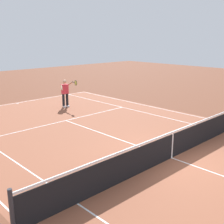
# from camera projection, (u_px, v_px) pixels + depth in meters

# --- Properties ---
(ground_plane) EXTENTS (60.00, 60.00, 0.00)m
(ground_plane) POSITION_uv_depth(u_px,v_px,m) (171.00, 158.00, 10.02)
(ground_plane) COLOR brown
(court_slab) EXTENTS (24.20, 11.40, 0.00)m
(court_slab) POSITION_uv_depth(u_px,v_px,m) (171.00, 158.00, 10.02)
(court_slab) COLOR #935138
(court_slab) RESTS_ON ground_plane
(court_line_markings) EXTENTS (23.85, 11.05, 0.01)m
(court_line_markings) POSITION_uv_depth(u_px,v_px,m) (171.00, 158.00, 10.01)
(court_line_markings) COLOR white
(court_line_markings) RESTS_ON ground_plane
(tennis_net) EXTENTS (0.10, 11.70, 1.08)m
(tennis_net) POSITION_uv_depth(u_px,v_px,m) (172.00, 145.00, 9.89)
(tennis_net) COLOR #2D2D33
(tennis_net) RESTS_ON ground_plane
(tennis_player_near) EXTENTS (1.13, 0.77, 1.70)m
(tennis_player_near) POSITION_uv_depth(u_px,v_px,m) (65.00, 92.00, 17.07)
(tennis_player_near) COLOR black
(tennis_player_near) RESTS_ON ground_plane
(tennis_ball) EXTENTS (0.07, 0.07, 0.07)m
(tennis_ball) POSITION_uv_depth(u_px,v_px,m) (166.00, 135.00, 12.22)
(tennis_ball) COLOR #CCE01E
(tennis_ball) RESTS_ON ground_plane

